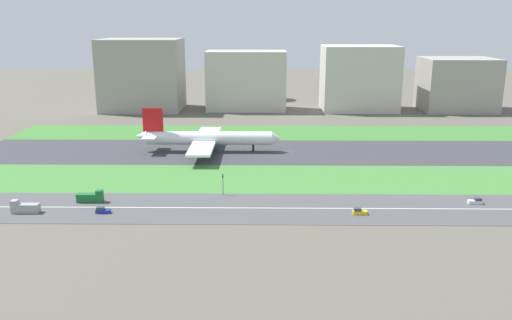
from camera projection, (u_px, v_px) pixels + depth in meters
ground_plane at (289, 152)px, 237.11m from camera, size 800.00×800.00×0.00m
runway at (289, 152)px, 237.09m from camera, size 280.00×46.00×0.10m
grass_median_north at (285, 133)px, 276.68m from camera, size 280.00×36.00×0.10m
grass_median_south at (294, 179)px, 197.50m from camera, size 280.00×36.00×0.10m
highway at (299, 208)px, 166.60m from camera, size 280.00×28.00×0.10m
highway_centerline at (299, 208)px, 166.59m from camera, size 266.00×0.50×0.01m
airliner at (206, 138)px, 235.96m from camera, size 65.00×56.00×19.70m
car_2 at (476, 201)px, 170.48m from camera, size 4.40×1.80×2.00m
car_0 at (102, 210)px, 162.32m from camera, size 4.40×1.80×2.00m
car_1 at (359, 212)px, 161.32m from camera, size 4.40×1.80×2.00m
truck_0 at (25, 208)px, 162.43m from camera, size 8.40×2.50×4.00m
truck_1 at (91, 197)px, 171.86m from camera, size 8.40×2.50×4.00m
traffic_light at (223, 183)px, 178.37m from camera, size 0.36×0.50×7.20m
terminal_building at (142, 75)px, 342.42m from camera, size 50.60×39.36×45.44m
hangar_building at (246, 81)px, 342.55m from camera, size 51.06×25.19×37.92m
office_tower at (359, 78)px, 341.19m from camera, size 47.71×33.66×41.24m
cargo_warehouse at (457, 84)px, 341.40m from camera, size 45.04×36.03×33.51m
fuel_tank_west at (267, 88)px, 388.62m from camera, size 22.74×22.74×16.44m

